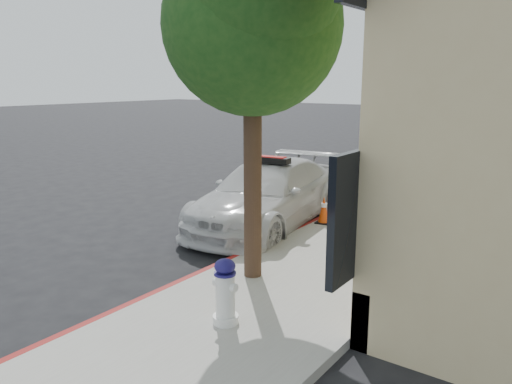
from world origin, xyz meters
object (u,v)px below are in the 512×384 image
object	(u,v)px
parked_car_far	(416,136)
police_car	(267,194)
traffic_cone	(324,210)
fire_hydrant	(225,292)
parked_car_mid	(379,161)

from	to	relation	value
parked_car_far	police_car	bearing A→B (deg)	-78.86
police_car	traffic_cone	world-z (taller)	police_car
parked_car_far	fire_hydrant	size ratio (longest dim) A/B	5.30
parked_car_mid	parked_car_far	size ratio (longest dim) A/B	0.83
police_car	fire_hydrant	xyz separation A→B (m)	(2.52, -4.66, -0.17)
police_car	traffic_cone	xyz separation A→B (m)	(1.25, 0.52, -0.31)
fire_hydrant	parked_car_far	bearing A→B (deg)	102.65
parked_car_far	fire_hydrant	world-z (taller)	parked_car_far
parked_car_mid	traffic_cone	distance (m)	6.47
police_car	fire_hydrant	world-z (taller)	police_car
parked_car_far	fire_hydrant	distance (m)	19.45
police_car	parked_car_far	bearing A→B (deg)	87.01
police_car	parked_car_far	size ratio (longest dim) A/B	1.13
police_car	parked_car_far	distance (m)	14.48
police_car	parked_car_far	world-z (taller)	police_car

